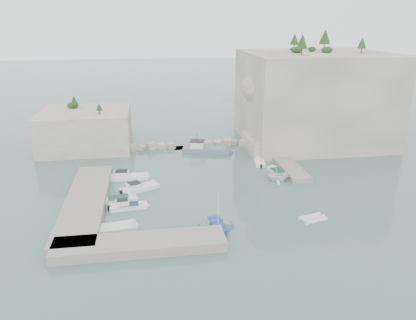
{
  "coord_description": "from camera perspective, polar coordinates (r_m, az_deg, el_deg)",
  "views": [
    {
      "loc": [
        -8.45,
        -50.31,
        23.04
      ],
      "look_at": [
        0.0,
        6.0,
        3.0
      ],
      "focal_mm": 35.0,
      "sensor_mm": 36.0,
      "label": 1
    }
  ],
  "objects": [
    {
      "name": "quay_south",
      "position": [
        44.03,
        -9.54,
        -11.63
      ],
      "size": [
        18.0,
        4.0,
        1.1
      ],
      "primitive_type": "cube",
      "color": "#9E9689",
      "rests_on": "ground"
    },
    {
      "name": "motorboat_c",
      "position": [
        55.39,
        -12.47,
        -5.68
      ],
      "size": [
        5.46,
        2.5,
        0.7
      ],
      "primitive_type": null,
      "rotation": [
        0.0,
        0.0,
        0.11
      ],
      "color": "silver",
      "rests_on": "ground"
    },
    {
      "name": "tender_east_d",
      "position": [
        72.28,
        7.23,
        0.64
      ],
      "size": [
        4.86,
        3.33,
        1.76
      ],
      "primitive_type": "imported",
      "rotation": [
        0.0,
        0.0,
        1.18
      ],
      "color": "white",
      "rests_on": "ground"
    },
    {
      "name": "motorboat_b",
      "position": [
        58.32,
        -9.53,
        -4.17
      ],
      "size": [
        6.26,
        4.48,
        1.4
      ],
      "primitive_type": null,
      "rotation": [
        0.0,
        0.0,
        0.47
      ],
      "color": "white",
      "rests_on": "ground"
    },
    {
      "name": "work_boat",
      "position": [
        73.6,
        -0.2,
        1.15
      ],
      "size": [
        9.77,
        5.12,
        2.2
      ],
      "primitive_type": null,
      "rotation": [
        0.0,
        0.0,
        -0.26
      ],
      "color": "slate",
      "rests_on": "ground"
    },
    {
      "name": "ground",
      "position": [
        55.98,
        0.91,
        -4.92
      ],
      "size": [
        400.0,
        400.0,
        0.0
      ],
      "primitive_type": "plane",
      "color": "#4A6F6A",
      "rests_on": "ground"
    },
    {
      "name": "tender_east_a",
      "position": [
        61.69,
        9.7,
        -2.83
      ],
      "size": [
        4.59,
        4.26,
        1.98
      ],
      "primitive_type": "imported",
      "rotation": [
        0.0,
        0.0,
        1.25
      ],
      "color": "white",
      "rests_on": "ground"
    },
    {
      "name": "tender_east_b",
      "position": [
        64.27,
        9.68,
        -1.91
      ],
      "size": [
        2.52,
        5.01,
        0.7
      ],
      "primitive_type": null,
      "rotation": [
        0.0,
        0.0,
        1.76
      ],
      "color": "silver",
      "rests_on": "ground"
    },
    {
      "name": "breakwater",
      "position": [
        76.05,
        -2.54,
        2.29
      ],
      "size": [
        28.0,
        3.0,
        1.4
      ],
      "primitive_type": "cube",
      "color": "beige",
      "rests_on": "ground"
    },
    {
      "name": "vegetation",
      "position": [
        79.37,
        11.23,
        15.34
      ],
      "size": [
        53.48,
        13.88,
        13.4
      ],
      "color": "#1E4219",
      "rests_on": "ground"
    },
    {
      "name": "motorboat_d",
      "position": [
        53.15,
        -11.11,
        -6.7
      ],
      "size": [
        5.26,
        1.97,
        1.4
      ],
      "primitive_type": null,
      "rotation": [
        0.0,
        0.0,
        0.09
      ],
      "color": "white",
      "rests_on": "ground"
    },
    {
      "name": "ledge_east",
      "position": [
        68.06,
        10.8,
        -0.4
      ],
      "size": [
        3.0,
        16.0,
        0.8
      ],
      "primitive_type": "cube",
      "color": "#9E9689",
      "rests_on": "ground"
    },
    {
      "name": "tender_east_c",
      "position": [
        68.23,
        7.25,
        -0.51
      ],
      "size": [
        2.08,
        4.71,
        0.7
      ],
      "primitive_type": null,
      "rotation": [
        0.0,
        0.0,
        1.43
      ],
      "color": "white",
      "rests_on": "ground"
    },
    {
      "name": "rowboat_mast",
      "position": [
        46.54,
        1.45,
        -6.74
      ],
      "size": [
        0.1,
        0.1,
        4.2
      ],
      "primitive_type": "cylinder",
      "color": "white",
      "rests_on": "rowboat"
    },
    {
      "name": "cliff_east",
      "position": [
        81.09,
        14.6,
        8.44
      ],
      "size": [
        26.0,
        22.0,
        17.0
      ],
      "primitive_type": "cube",
      "color": "beige",
      "rests_on": "ground"
    },
    {
      "name": "rowboat",
      "position": [
        47.72,
        1.43,
        -9.49
      ],
      "size": [
        4.79,
        3.74,
        0.91
      ],
      "primitive_type": "imported",
      "rotation": [
        0.0,
        0.0,
        1.72
      ],
      "color": "white",
      "rests_on": "ground"
    },
    {
      "name": "motorboat_a",
      "position": [
        62.59,
        -11.18,
        -2.6
      ],
      "size": [
        6.74,
        2.06,
        1.4
      ],
      "primitive_type": null,
      "rotation": [
        0.0,
        0.0,
        -0.01
      ],
      "color": "white",
      "rests_on": "ground"
    },
    {
      "name": "cliff_terrace",
      "position": [
        74.84,
        8.52,
        2.24
      ],
      "size": [
        8.0,
        10.0,
        2.5
      ],
      "primitive_type": "cube",
      "color": "beige",
      "rests_on": "ground"
    },
    {
      "name": "inflatable_dinghy",
      "position": [
        50.98,
        14.5,
        -8.15
      ],
      "size": [
        3.72,
        2.49,
        0.44
      ],
      "primitive_type": null,
      "rotation": [
        0.0,
        0.0,
        0.26
      ],
      "color": "silver",
      "rests_on": "ground"
    },
    {
      "name": "quay_west",
      "position": [
        54.87,
        -16.79,
        -5.7
      ],
      "size": [
        5.0,
        24.0,
        1.1
      ],
      "primitive_type": "cube",
      "color": "#9E9689",
      "rests_on": "ground"
    },
    {
      "name": "outcrop_west",
      "position": [
        78.66,
        -16.74,
        4.17
      ],
      "size": [
        16.0,
        14.0,
        7.0
      ],
      "primitive_type": "cube",
      "color": "beige",
      "rests_on": "ground"
    },
    {
      "name": "motorboat_e",
      "position": [
        48.41,
        -12.72,
        -9.56
      ],
      "size": [
        5.26,
        2.88,
        0.7
      ],
      "primitive_type": null,
      "rotation": [
        0.0,
        0.0,
        0.18
      ],
      "color": "silver",
      "rests_on": "ground"
    }
  ]
}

